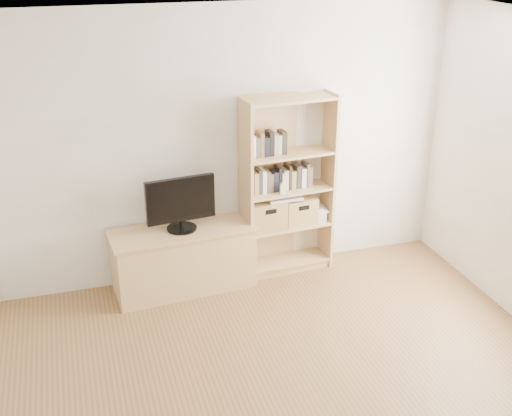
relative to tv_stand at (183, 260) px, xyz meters
name	(u,v)px	position (x,y,z in m)	size (l,w,h in m)	color
back_wall	(221,147)	(0.45, 0.24, 1.00)	(4.50, 0.02, 2.60)	beige
ceiling	(334,50)	(0.45, -2.26, 2.30)	(4.50, 5.00, 0.01)	white
tv_stand	(183,260)	(0.00, 0.00, 0.00)	(1.30, 0.49, 0.59)	tan
bookshelf	(288,187)	(1.06, 0.09, 0.59)	(0.89, 0.32, 1.78)	tan
television	(181,204)	(0.00, 0.00, 0.58)	(0.64, 0.05, 0.51)	black
books_row_mid	(287,178)	(1.06, 0.10, 0.67)	(0.75, 0.15, 0.20)	#2E271E
books_row_upper	(269,144)	(0.87, 0.09, 1.04)	(0.39, 0.15, 0.21)	#2E271E
baby_monitor	(283,189)	(0.97, -0.02, 0.62)	(0.05, 0.03, 0.10)	white
basket_left	(265,214)	(0.83, 0.06, 0.34)	(0.35, 0.29, 0.29)	tan
basket_right	(298,210)	(1.17, 0.09, 0.33)	(0.33, 0.27, 0.27)	tan
laptop	(283,197)	(1.01, 0.06, 0.50)	(0.34, 0.23, 0.03)	white
magazine_stack	(315,214)	(1.37, 0.11, 0.26)	(0.18, 0.26, 0.12)	silver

